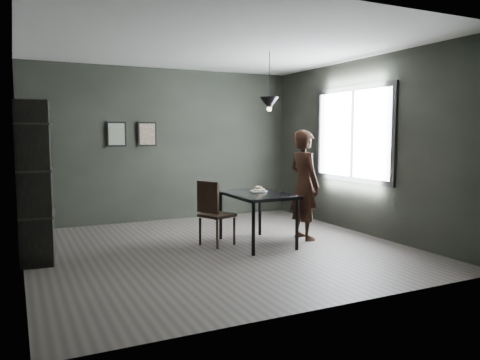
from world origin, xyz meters
name	(u,v)px	position (x,y,z in m)	size (l,w,h in m)	color
ground	(219,249)	(0.00, 0.00, 0.00)	(5.00, 5.00, 0.00)	#383330
back_wall	(165,145)	(0.00, 2.50, 1.40)	(5.00, 0.10, 2.80)	black
ceiling	(218,45)	(0.00, 0.00, 2.80)	(5.00, 5.00, 0.02)	silver
window_assembly	(352,134)	(2.47, 0.20, 1.60)	(0.04, 1.96, 1.56)	white
cafe_table	(257,199)	(0.60, 0.00, 0.67)	(0.80, 1.20, 0.75)	black
white_plate	(259,192)	(0.69, 0.12, 0.76)	(0.23, 0.23, 0.01)	white
donut_pile	(259,189)	(0.69, 0.12, 0.79)	(0.18, 0.18, 0.08)	beige
woman	(304,185)	(1.41, 0.00, 0.83)	(0.61, 0.40, 1.67)	black
wood_chair	(213,209)	(-0.02, 0.18, 0.54)	(0.53, 0.53, 0.94)	black
shelf_unit	(35,183)	(-2.32, 0.38, 1.00)	(0.38, 0.67, 2.01)	black
pendant_lamp	(269,103)	(0.85, 0.10, 2.05)	(0.28, 0.28, 0.86)	black
framed_print_left	(116,134)	(-0.90, 2.47, 1.60)	(0.34, 0.04, 0.44)	black
framed_print_right	(147,134)	(-0.35, 2.47, 1.60)	(0.34, 0.04, 0.44)	black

